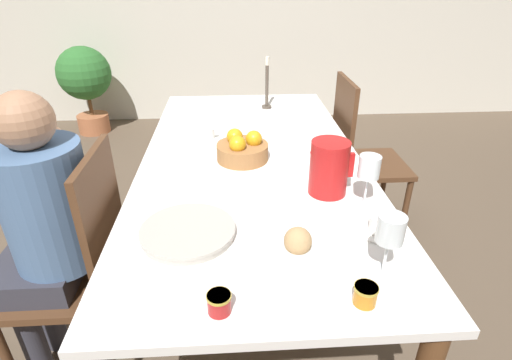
{
  "coord_description": "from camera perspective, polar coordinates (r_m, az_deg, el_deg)",
  "views": [
    {
      "loc": [
        -0.09,
        -1.65,
        1.52
      ],
      "look_at": [
        0.0,
        -0.3,
        0.8
      ],
      "focal_mm": 28.0,
      "sensor_mm": 36.0,
      "label": 1
    }
  ],
  "objects": [
    {
      "name": "wine_glass_juice",
      "position": [
        1.15,
        18.63,
        -7.11
      ],
      "size": [
        0.08,
        0.08,
        0.19
      ],
      "color": "white",
      "rests_on": "dining_table"
    },
    {
      "name": "red_pitcher",
      "position": [
        1.53,
        10.38,
        1.75
      ],
      "size": [
        0.17,
        0.15,
        0.21
      ],
      "color": "red",
      "rests_on": "dining_table"
    },
    {
      "name": "dining_table",
      "position": [
        1.87,
        -0.59,
        0.74
      ],
      "size": [
        1.0,
        2.03,
        0.75
      ],
      "color": "white",
      "rests_on": "ground_plane"
    },
    {
      "name": "serving_tray",
      "position": [
        1.32,
        -9.7,
        -7.32
      ],
      "size": [
        0.31,
        0.31,
        0.03
      ],
      "color": "#B7B2A8",
      "rests_on": "dining_table"
    },
    {
      "name": "teacup_near_person",
      "position": [
        1.38,
        17.55,
        -6.38
      ],
      "size": [
        0.14,
        0.14,
        0.06
      ],
      "color": "white",
      "rests_on": "dining_table"
    },
    {
      "name": "jam_jar_red",
      "position": [
        1.11,
        15.37,
        -15.4
      ],
      "size": [
        0.06,
        0.06,
        0.06
      ],
      "color": "#C67A1E",
      "rests_on": "dining_table"
    },
    {
      "name": "chair_person_side",
      "position": [
        1.7,
        -23.74,
        -11.17
      ],
      "size": [
        0.42,
        0.42,
        0.98
      ],
      "rotation": [
        0.0,
        0.0,
        1.57
      ],
      "color": "#51331E",
      "rests_on": "ground_plane"
    },
    {
      "name": "potted_plant",
      "position": [
        4.37,
        -23.22,
        13.08
      ],
      "size": [
        0.51,
        0.51,
        0.86
      ],
      "color": "#A8603D",
      "rests_on": "ground_plane"
    },
    {
      "name": "fruit_bowl",
      "position": [
        1.8,
        -1.96,
        4.43
      ],
      "size": [
        0.23,
        0.23,
        0.13
      ],
      "color": "#9E6B3D",
      "rests_on": "dining_table"
    },
    {
      "name": "wine_glass_water",
      "position": [
        1.46,
        15.84,
        1.5
      ],
      "size": [
        0.08,
        0.08,
        0.19
      ],
      "color": "white",
      "rests_on": "dining_table"
    },
    {
      "name": "ground_plane",
      "position": [
        2.25,
        -0.51,
        -14.41
      ],
      "size": [
        20.0,
        20.0,
        0.0
      ],
      "primitive_type": "plane",
      "color": "brown"
    },
    {
      "name": "candlestick_tall",
      "position": [
        2.48,
        1.56,
        12.9
      ],
      "size": [
        0.06,
        0.06,
        0.31
      ],
      "color": "#4C4238",
      "rests_on": "dining_table"
    },
    {
      "name": "jam_jar_amber",
      "position": [
        1.05,
        -5.29,
        -16.98
      ],
      "size": [
        0.06,
        0.06,
        0.06
      ],
      "color": "#A81E1E",
      "rests_on": "dining_table"
    },
    {
      "name": "chair_opposite",
      "position": [
        2.5,
        14.53,
        3.46
      ],
      "size": [
        0.42,
        0.42,
        0.98
      ],
      "rotation": [
        0.0,
        0.0,
        -1.57
      ],
      "color": "#51331E",
      "rests_on": "ground_plane"
    },
    {
      "name": "bread_plate",
      "position": [
        1.24,
        5.96,
        -9.23
      ],
      "size": [
        0.22,
        0.22,
        0.09
      ],
      "color": "white",
      "rests_on": "dining_table"
    },
    {
      "name": "person_seated",
      "position": [
        1.63,
        -28.09,
        -5.5
      ],
      "size": [
        0.39,
        0.41,
        1.19
      ],
      "rotation": [
        0.0,
        0.0,
        1.57
      ],
      "color": "#33333D",
      "rests_on": "ground_plane"
    },
    {
      "name": "teacup_across",
      "position": [
        2.04,
        -7.11,
        6.45
      ],
      "size": [
        0.14,
        0.14,
        0.06
      ],
      "color": "white",
      "rests_on": "dining_table"
    }
  ]
}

